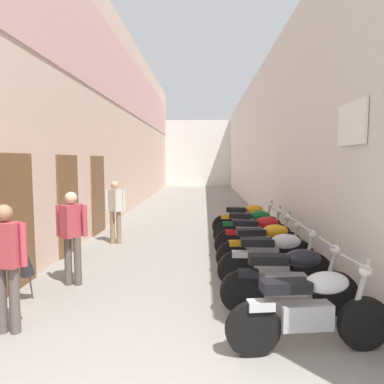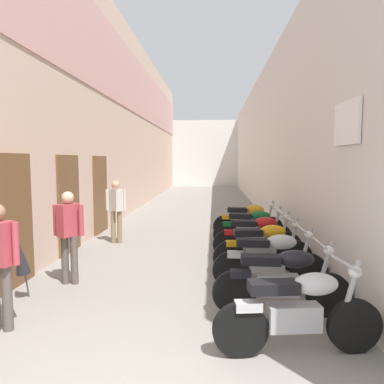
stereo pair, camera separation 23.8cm
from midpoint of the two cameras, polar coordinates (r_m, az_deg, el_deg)
ground_plane at (r=13.12m, az=-0.65°, el=-3.92°), size 41.79×41.79×0.00m
building_left at (r=15.32m, az=-10.88°, el=10.90°), size 0.45×25.79×7.18m
building_right at (r=15.11m, az=10.33°, el=7.80°), size 0.45×25.79×5.57m
building_far_end at (r=28.84m, az=0.78°, el=6.27°), size 8.13×2.00×5.19m
motorcycle_nearest at (r=4.14m, az=17.15°, el=-17.64°), size 1.84×0.58×1.04m
motorcycle_second at (r=5.01m, az=14.20°, el=-13.45°), size 1.85×0.58×1.04m
motorcycle_third at (r=5.93m, az=12.16°, el=-10.45°), size 1.85×0.58×1.04m
motorcycle_fourth at (r=6.70m, az=10.92°, el=-8.59°), size 1.85×0.58×1.04m
motorcycle_fifth at (r=7.57m, az=9.86°, el=-6.96°), size 1.85×0.58×1.04m
motorcycle_sixth at (r=8.46m, az=9.00°, el=-5.66°), size 1.84×0.58×1.04m
motorcycle_seventh at (r=9.48m, az=8.23°, el=-4.46°), size 1.85×0.58×1.04m
pedestrian_by_doorway at (r=4.85m, az=-29.25°, el=-9.47°), size 0.52×0.25×1.57m
pedestrian_mid_alley at (r=6.22m, az=-19.97°, el=-5.98°), size 0.52×0.39×1.57m
pedestrian_further_down at (r=8.97m, az=-13.12°, el=-2.42°), size 0.52×0.38×1.57m
umbrella_leaning at (r=5.75m, az=-26.59°, el=-9.56°), size 0.20×0.35×0.97m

